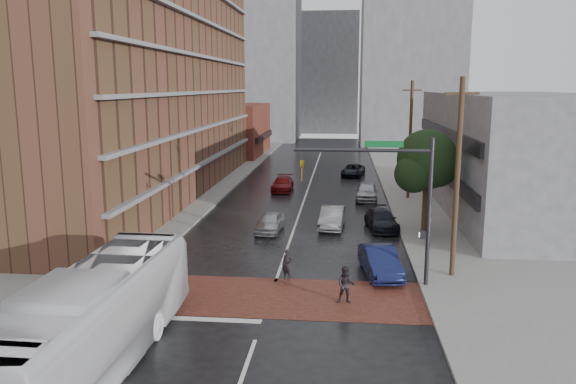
% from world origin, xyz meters
% --- Properties ---
extents(ground, '(160.00, 160.00, 0.00)m').
position_xyz_m(ground, '(0.00, 0.00, 0.00)').
color(ground, black).
rests_on(ground, ground).
extents(crosswalk, '(14.00, 5.00, 0.02)m').
position_xyz_m(crosswalk, '(0.00, 0.50, 0.01)').
color(crosswalk, brown).
rests_on(crosswalk, ground).
extents(sidewalk_west, '(9.00, 90.00, 0.15)m').
position_xyz_m(sidewalk_west, '(-11.50, 25.00, 0.07)').
color(sidewalk_west, gray).
rests_on(sidewalk_west, ground).
extents(sidewalk_east, '(9.00, 90.00, 0.15)m').
position_xyz_m(sidewalk_east, '(11.50, 25.00, 0.07)').
color(sidewalk_east, gray).
rests_on(sidewalk_east, ground).
extents(apartment_block, '(10.00, 44.00, 28.00)m').
position_xyz_m(apartment_block, '(-14.00, 24.00, 14.00)').
color(apartment_block, brown).
rests_on(apartment_block, ground).
extents(storefront_west, '(8.00, 16.00, 7.00)m').
position_xyz_m(storefront_west, '(-12.00, 54.00, 3.50)').
color(storefront_west, brown).
rests_on(storefront_west, ground).
extents(building_east, '(11.00, 26.00, 9.00)m').
position_xyz_m(building_east, '(16.50, 20.00, 4.50)').
color(building_east, gray).
rests_on(building_east, ground).
extents(distant_tower_west, '(18.00, 16.00, 32.00)m').
position_xyz_m(distant_tower_west, '(-14.00, 78.00, 16.00)').
color(distant_tower_west, gray).
rests_on(distant_tower_west, ground).
extents(distant_tower_east, '(16.00, 14.00, 36.00)m').
position_xyz_m(distant_tower_east, '(14.00, 72.00, 18.00)').
color(distant_tower_east, gray).
rests_on(distant_tower_east, ground).
extents(distant_tower_center, '(12.00, 10.00, 24.00)m').
position_xyz_m(distant_tower_center, '(0.00, 95.00, 12.00)').
color(distant_tower_center, gray).
rests_on(distant_tower_center, ground).
extents(street_tree, '(4.20, 4.10, 6.90)m').
position_xyz_m(street_tree, '(8.52, 12.03, 4.73)').
color(street_tree, '#332319').
rests_on(street_tree, ground).
extents(signal_mast, '(6.50, 0.30, 7.20)m').
position_xyz_m(signal_mast, '(5.85, 2.50, 4.73)').
color(signal_mast, '#2D2D33').
rests_on(signal_mast, ground).
extents(utility_pole_near, '(1.60, 0.26, 10.00)m').
position_xyz_m(utility_pole_near, '(8.80, 4.00, 5.14)').
color(utility_pole_near, '#473321').
rests_on(utility_pole_near, ground).
extents(utility_pole_far, '(1.60, 0.26, 10.00)m').
position_xyz_m(utility_pole_far, '(8.80, 24.00, 5.14)').
color(utility_pole_far, '#473321').
rests_on(utility_pole_far, ground).
extents(transit_bus, '(3.21, 12.64, 3.51)m').
position_xyz_m(transit_bus, '(-5.14, -6.73, 1.75)').
color(transit_bus, white).
rests_on(transit_bus, ground).
extents(pedestrian_a, '(0.68, 0.58, 1.57)m').
position_xyz_m(pedestrian_a, '(0.54, 2.85, 0.79)').
color(pedestrian_a, black).
rests_on(pedestrian_a, ground).
extents(pedestrian_b, '(0.86, 0.69, 1.70)m').
position_xyz_m(pedestrian_b, '(3.45, 0.08, 0.85)').
color(pedestrian_b, '#262125').
rests_on(pedestrian_b, ground).
extents(car_travel_a, '(1.81, 3.93, 1.30)m').
position_xyz_m(car_travel_a, '(-1.52, 12.13, 0.65)').
color(car_travel_a, '#ACADB4').
rests_on(car_travel_a, ground).
extents(car_travel_b, '(1.82, 4.49, 1.45)m').
position_xyz_m(car_travel_b, '(2.56, 13.59, 0.72)').
color(car_travel_b, '#A0A3A8').
rests_on(car_travel_b, ground).
extents(car_travel_c, '(1.84, 4.46, 1.29)m').
position_xyz_m(car_travel_c, '(-2.28, 26.93, 0.64)').
color(car_travel_c, maroon).
rests_on(car_travel_c, ground).
extents(suv_travel, '(2.86, 4.86, 1.27)m').
position_xyz_m(suv_travel, '(4.33, 36.28, 0.63)').
color(suv_travel, black).
rests_on(suv_travel, ground).
extents(car_parked_near, '(2.22, 4.64, 1.47)m').
position_xyz_m(car_parked_near, '(5.20, 4.03, 0.73)').
color(car_parked_near, '#131943').
rests_on(car_parked_near, ground).
extents(car_parked_mid, '(2.41, 4.65, 1.29)m').
position_xyz_m(car_parked_mid, '(5.88, 13.61, 0.64)').
color(car_parked_mid, black).
rests_on(car_parked_mid, ground).
extents(car_parked_far, '(2.04, 4.58, 1.53)m').
position_xyz_m(car_parked_far, '(5.28, 23.41, 0.76)').
color(car_parked_far, '#A8A9AF').
rests_on(car_parked_far, ground).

